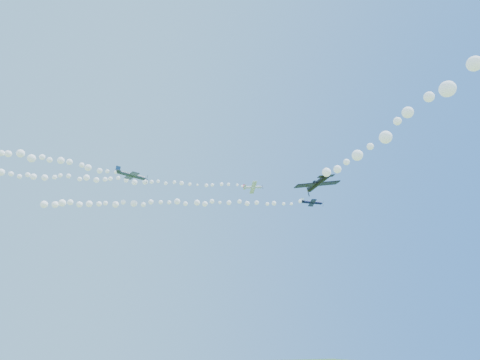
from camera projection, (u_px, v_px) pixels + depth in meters
name	position (u px, v px, depth m)	size (l,w,h in m)	color
plane_white	(253.00, 187.00, 120.79)	(6.21, 6.39, 2.12)	silver
smoke_trail_white	(111.00, 179.00, 114.15)	(76.13, 22.26, 2.70)	white
plane_navy	(312.00, 203.00, 113.81)	(6.40, 6.78, 2.56)	#0D113A
smoke_trail_navy	(173.00, 203.00, 113.77)	(68.33, 33.11, 2.62)	white
plane_grey	(132.00, 175.00, 93.39)	(7.83, 8.23, 2.86)	#333E4B
plane_black	(317.00, 183.00, 67.34)	(8.13, 7.76, 2.37)	black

